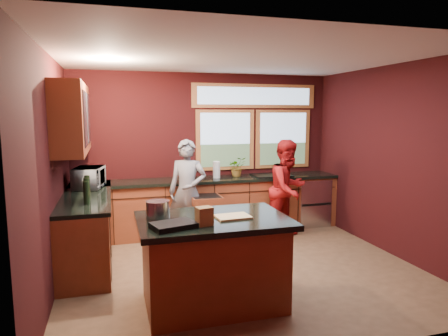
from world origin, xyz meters
name	(u,v)px	position (x,y,z in m)	size (l,w,h in m)	color
floor	(241,268)	(0.00, 0.00, 0.00)	(4.50, 4.50, 0.00)	brown
room_shell	(190,130)	(-0.60, 0.32, 1.80)	(4.52, 4.02, 2.71)	black
back_counter	(222,204)	(0.20, 1.70, 0.46)	(4.50, 0.64, 0.93)	brown
left_counter	(87,227)	(-1.95, 0.85, 0.47)	(0.64, 2.30, 0.93)	brown
island	(213,261)	(-0.60, -0.87, 0.48)	(1.55, 1.05, 0.95)	brown
person_grey	(188,192)	(-0.47, 1.25, 0.81)	(0.59, 0.39, 1.62)	slate
person_red	(288,189)	(1.14, 1.07, 0.80)	(0.78, 0.61, 1.60)	maroon
microwave	(89,178)	(-1.92, 1.31, 1.08)	(0.56, 0.38, 0.31)	#999999
potted_plant	(237,167)	(0.49, 1.75, 1.10)	(0.30, 0.26, 0.34)	#999999
paper_towel	(217,170)	(0.11, 1.70, 1.07)	(0.12, 0.12, 0.28)	silver
cutting_board	(233,217)	(-0.40, -0.92, 0.95)	(0.35, 0.25, 0.02)	tan
stock_pot	(158,209)	(-1.15, -0.72, 1.03)	(0.24, 0.24, 0.18)	#A8A8AD
paper_bag	(204,216)	(-0.75, -1.12, 1.03)	(0.15, 0.12, 0.18)	brown
black_tray	(173,225)	(-1.05, -1.12, 0.97)	(0.40, 0.28, 0.05)	black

